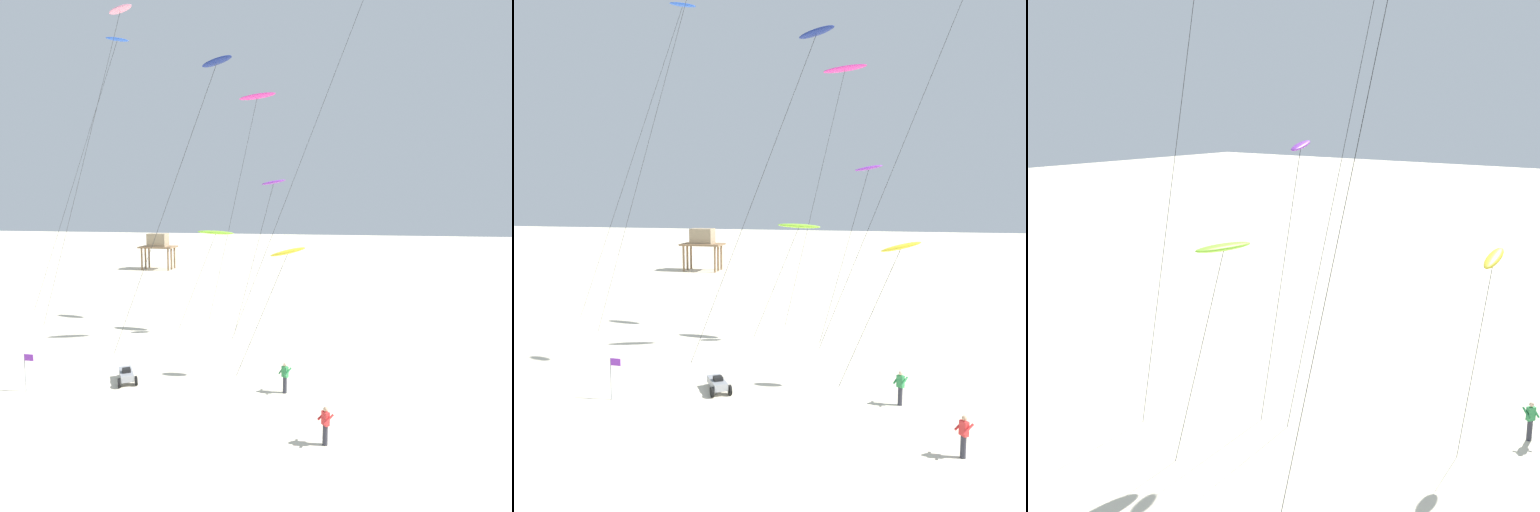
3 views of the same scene
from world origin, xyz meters
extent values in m
plane|color=beige|center=(0.00, 0.00, 0.00)|extent=(260.00, 260.00, 0.00)
cylinder|color=#262626|center=(5.66, 12.54, 12.01)|extent=(9.21, 0.39, 24.02)
cylinder|color=#262626|center=(-11.47, 13.42, 12.17)|extent=(7.72, 0.33, 24.35)
ellipsoid|color=blue|center=(-9.89, 17.30, 23.80)|extent=(2.07, 0.79, 0.53)
cylinder|color=#262626|center=(-14.48, 17.12, 11.86)|extent=(9.20, 0.38, 23.72)
ellipsoid|color=navy|center=(1.33, 7.99, 18.52)|extent=(2.12, 1.06, 0.72)
cylinder|color=#262626|center=(-2.31, 7.85, 9.21)|extent=(7.31, 0.31, 18.43)
ellipsoid|color=yellow|center=(5.95, 5.71, 7.38)|extent=(2.05, 0.70, 0.74)
cylinder|color=#262626|center=(4.47, 5.65, 3.64)|extent=(2.99, 0.14, 7.29)
ellipsoid|color=#8CD833|center=(-0.63, 14.24, 7.86)|extent=(3.01, 1.03, 0.42)
cylinder|color=#262626|center=(-2.20, 14.18, 3.87)|extent=(3.16, 0.15, 7.75)
ellipsoid|color=#D8339E|center=(1.98, 17.82, 18.78)|extent=(3.24, 1.27, 0.63)
cylinder|color=#262626|center=(-0.14, 17.74, 9.34)|extent=(4.26, 0.19, 18.68)
ellipsoid|color=purple|center=(3.95, 13.79, 11.64)|extent=(1.89, 0.95, 0.57)
cylinder|color=#262626|center=(2.44, 13.73, 5.78)|extent=(3.05, 0.14, 11.56)
cylinder|color=#33333D|center=(8.34, -0.98, 0.44)|extent=(0.22, 0.22, 0.88)
cube|color=red|center=(8.34, -0.98, 1.17)|extent=(0.37, 0.39, 0.58)
sphere|color=tan|center=(8.34, -0.98, 1.57)|extent=(0.20, 0.20, 0.20)
cylinder|color=red|center=(8.47, -1.16, 1.22)|extent=(0.45, 0.38, 0.39)
cylinder|color=red|center=(8.20, -0.81, 1.22)|extent=(0.45, 0.38, 0.39)
cylinder|color=#33333D|center=(6.07, 3.80, 0.44)|extent=(0.22, 0.22, 0.88)
cube|color=#338C4C|center=(6.07, 3.80, 1.17)|extent=(0.39, 0.36, 0.58)
sphere|color=beige|center=(6.07, 3.80, 1.57)|extent=(0.20, 0.20, 0.20)
cylinder|color=#338C4C|center=(6.25, 3.68, 1.22)|extent=(0.36, 0.47, 0.39)
cylinder|color=#338C4C|center=(5.89, 3.92, 1.22)|extent=(0.36, 0.47, 0.39)
cylinder|color=#846647|center=(-20.93, 44.01, 1.68)|extent=(0.28, 0.28, 3.37)
cylinder|color=#846647|center=(-16.64, 44.01, 1.68)|extent=(0.28, 0.28, 3.37)
cylinder|color=#846647|center=(-20.93, 46.69, 1.68)|extent=(0.28, 0.28, 3.37)
cylinder|color=#846647|center=(-16.64, 46.69, 1.68)|extent=(0.28, 0.28, 3.37)
cylinder|color=#846647|center=(-20.93, 45.35, 1.68)|extent=(0.28, 0.28, 3.37)
cylinder|color=#846647|center=(-16.64, 45.35, 1.68)|extent=(0.28, 0.28, 3.37)
cube|color=#846647|center=(-18.79, 45.35, 3.49)|extent=(5.36, 3.34, 0.24)
cube|color=#9E896B|center=(-18.79, 45.35, 4.59)|extent=(2.95, 2.00, 1.97)
cube|color=gray|center=(-2.96, 3.64, 0.44)|extent=(1.50, 1.81, 0.36)
cube|color=black|center=(-2.88, 3.51, 0.72)|extent=(0.61, 0.61, 0.20)
cylinder|color=black|center=(-3.39, 4.32, 0.26)|extent=(0.38, 0.50, 0.52)
cylinder|color=black|center=(-2.96, 2.78, 0.26)|extent=(0.38, 0.50, 0.52)
cylinder|color=black|center=(-2.19, 3.27, 0.26)|extent=(0.38, 0.50, 0.52)
cylinder|color=gray|center=(-7.65, 1.43, 1.05)|extent=(0.05, 0.05, 2.10)
cube|color=purple|center=(-7.37, 1.43, 1.90)|extent=(0.52, 0.03, 0.36)
camera|label=1|loc=(8.68, -18.50, 9.98)|focal=30.76mm
camera|label=2|loc=(5.51, -21.61, 9.91)|focal=37.89mm
camera|label=3|loc=(-20.26, -3.48, 13.35)|focal=47.75mm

